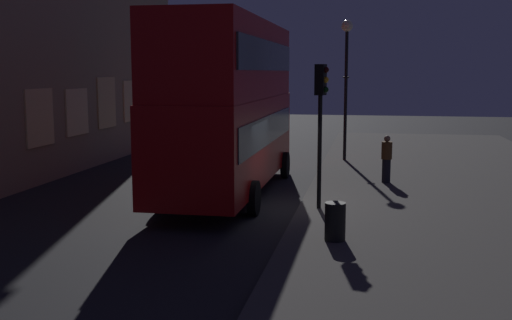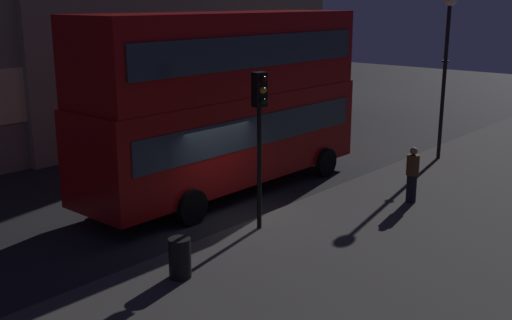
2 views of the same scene
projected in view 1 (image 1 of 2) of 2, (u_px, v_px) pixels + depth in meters
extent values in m
plane|color=#232326|center=(272.00, 208.00, 18.07)|extent=(80.00, 80.00, 0.00)
cube|color=#423F3D|center=(474.00, 214.00, 17.03)|extent=(44.00, 9.70, 0.12)
cube|color=#F2D18C|center=(15.00, 122.00, 20.54)|extent=(1.99, 0.06, 1.97)
cube|color=#F2D18C|center=(40.00, 118.00, 21.45)|extent=(1.78, 0.06, 2.00)
cube|color=#F9E09E|center=(77.00, 112.00, 24.16)|extent=(1.78, 0.06, 1.81)
cube|color=#E5C67F|center=(107.00, 103.00, 26.84)|extent=(1.78, 0.06, 2.20)
cube|color=#F2D18C|center=(131.00, 101.00, 29.57)|extent=(1.78, 0.06, 1.93)
cube|color=#F9E09E|center=(151.00, 103.00, 32.32)|extent=(1.78, 0.06, 2.50)
cube|color=#9E0C0C|center=(229.00, 139.00, 19.80)|extent=(10.12, 2.60, 2.64)
cube|color=#9E0C0C|center=(229.00, 60.00, 19.44)|extent=(9.92, 2.55, 2.37)
cube|color=#2D3842|center=(229.00, 129.00, 19.75)|extent=(9.31, 2.66, 0.90)
cube|color=#2D3842|center=(229.00, 56.00, 19.43)|extent=(9.31, 2.66, 0.90)
cube|color=#F2D84C|center=(258.00, 45.00, 24.22)|extent=(0.08, 1.55, 0.44)
sphere|color=white|center=(238.00, 149.00, 25.03)|extent=(0.24, 0.24, 0.24)
sphere|color=white|center=(278.00, 150.00, 24.72)|extent=(0.24, 0.24, 0.24)
cylinder|color=black|center=(216.00, 163.00, 23.58)|extent=(0.98, 0.24, 0.98)
cylinder|color=black|center=(285.00, 165.00, 23.08)|extent=(0.98, 0.24, 0.98)
cylinder|color=black|center=(161.00, 195.00, 17.52)|extent=(0.98, 0.24, 0.98)
cylinder|color=black|center=(254.00, 198.00, 17.03)|extent=(0.98, 0.24, 0.98)
cylinder|color=black|center=(320.00, 152.00, 17.27)|extent=(0.12, 0.12, 3.18)
cube|color=black|center=(321.00, 80.00, 16.99)|extent=(0.37, 0.32, 0.85)
sphere|color=black|center=(326.00, 70.00, 16.89)|extent=(0.17, 0.17, 0.17)
sphere|color=orange|center=(326.00, 80.00, 16.93)|extent=(0.17, 0.17, 0.17)
sphere|color=black|center=(326.00, 90.00, 16.97)|extent=(0.17, 0.17, 0.17)
cylinder|color=black|center=(346.00, 96.00, 26.72)|extent=(0.14, 0.14, 5.55)
torus|color=black|center=(346.00, 77.00, 26.60)|extent=(0.28, 0.28, 0.06)
sphere|color=#F9EFC6|center=(347.00, 26.00, 26.30)|extent=(0.49, 0.49, 0.49)
cylinder|color=black|center=(386.00, 171.00, 21.48)|extent=(0.29, 0.29, 0.82)
cylinder|color=#513319|center=(387.00, 150.00, 21.38)|extent=(0.37, 0.37, 0.60)
sphere|color=#8C664C|center=(387.00, 139.00, 21.32)|extent=(0.22, 0.22, 0.22)
cylinder|color=black|center=(335.00, 222.00, 14.08)|extent=(0.48, 0.48, 0.88)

